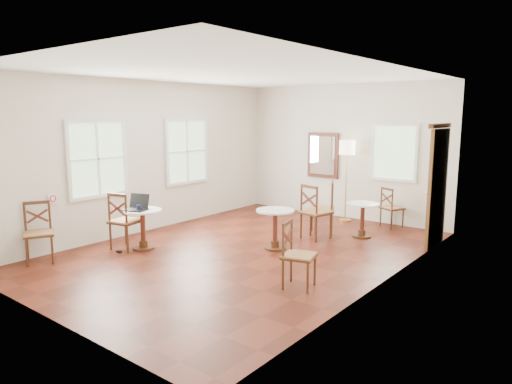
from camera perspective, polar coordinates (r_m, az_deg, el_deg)
ground at (r=8.13m, az=-1.32°, el=-7.24°), size 7.00×7.00×0.00m
room_shell at (r=8.05m, az=-0.46°, el=6.27°), size 5.02×7.02×3.01m
cafe_table_near at (r=8.37m, az=-13.74°, el=-3.94°), size 0.67×0.67×0.71m
cafe_table_mid at (r=8.14m, az=2.35°, el=-4.05°), size 0.67×0.67×0.71m
cafe_table_back at (r=9.16m, az=12.95°, el=-2.91°), size 0.63×0.63×0.66m
chair_near_a at (r=8.44m, az=-15.83°, el=-3.43°), size 0.55×0.55×1.02m
chair_near_b at (r=8.21m, az=-25.17°, el=-4.54°), size 0.60×0.60×0.97m
chair_mid_a at (r=8.85m, az=7.26°, el=-2.44°), size 0.58×0.58×1.05m
chair_mid_b at (r=6.39m, az=5.13°, el=-7.71°), size 0.52×0.52×0.92m
chair_back_a at (r=10.10m, az=16.29°, el=-1.84°), size 0.52×0.52×0.85m
chair_back_b at (r=9.22m, az=8.25°, el=-1.96°), size 0.66×0.66×1.05m
floor_lamp at (r=10.31m, az=11.13°, el=4.74°), size 0.35×0.35×1.79m
laptop at (r=8.33m, az=-14.42°, el=-1.67°), size 0.45×0.41×0.27m
mouse at (r=8.27m, az=-14.62°, el=-2.11°), size 0.09×0.07×0.03m
navy_mug at (r=8.24m, az=-14.19°, el=-1.89°), size 0.13×0.09×0.10m
water_glass at (r=8.44m, az=-13.33°, el=-1.56°), size 0.07×0.07×0.11m
power_adapter at (r=8.37m, az=-16.50°, el=-7.02°), size 0.09×0.06×0.04m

